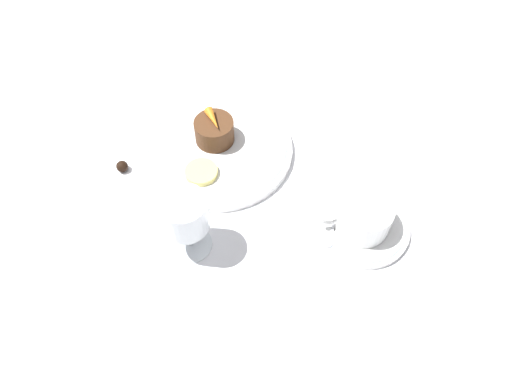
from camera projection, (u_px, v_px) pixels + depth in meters
ground_plane at (239, 166)px, 0.89m from camera, size 3.00×3.00×0.00m
dinner_plate at (218, 149)px, 0.90m from camera, size 0.27×0.27×0.01m
saucer at (363, 226)px, 0.81m from camera, size 0.15×0.15×0.01m
coffee_cup at (363, 216)px, 0.78m from camera, size 0.11×0.09×0.05m
spoon at (334, 224)px, 0.80m from camera, size 0.06×0.11×0.00m
wine_glass at (185, 217)px, 0.73m from camera, size 0.07×0.07×0.12m
fork at (316, 148)px, 0.91m from camera, size 0.04×0.20×0.01m
dessert_cake at (214, 131)px, 0.89m from camera, size 0.07×0.07×0.04m
carrot_garnish at (213, 119)px, 0.86m from camera, size 0.03×0.05×0.02m
pineapple_slice at (201, 172)px, 0.86m from camera, size 0.06×0.06×0.01m
chocolate_truffle at (122, 166)px, 0.87m from camera, size 0.02×0.02×0.02m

